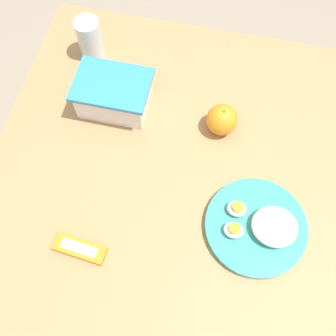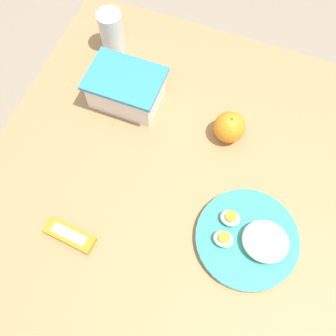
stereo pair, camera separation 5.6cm
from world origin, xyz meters
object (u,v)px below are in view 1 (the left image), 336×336
(orange_fruit, at_px, (222,120))
(candy_bar, at_px, (80,249))
(rice_plate, at_px, (259,226))
(food_container, at_px, (114,96))
(drinking_glass, at_px, (90,39))

(orange_fruit, xyz_separation_m, candy_bar, (-0.25, -0.37, -0.03))
(orange_fruit, bearing_deg, rice_plate, -62.53)
(food_container, distance_m, candy_bar, 0.39)
(rice_plate, relative_size, candy_bar, 1.93)
(food_container, height_order, candy_bar, food_container)
(candy_bar, distance_m, drinking_glass, 0.55)
(drinking_glass, bearing_deg, orange_fruit, -22.67)
(food_container, bearing_deg, rice_plate, -31.95)
(candy_bar, bearing_deg, orange_fruit, 56.13)
(rice_plate, height_order, drinking_glass, drinking_glass)
(orange_fruit, relative_size, rice_plate, 0.34)
(food_container, xyz_separation_m, candy_bar, (0.03, -0.38, -0.03))
(orange_fruit, relative_size, drinking_glass, 0.66)
(rice_plate, xyz_separation_m, candy_bar, (-0.38, -0.13, -0.01))
(rice_plate, xyz_separation_m, drinking_glass, (-0.51, 0.40, 0.04))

